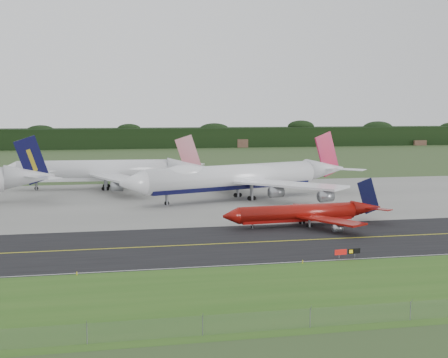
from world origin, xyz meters
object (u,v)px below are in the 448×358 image
(jet_star_tail, at_px, (105,171))
(taxiway_sign, at_px, (347,252))
(jet_red_737, at_px, (305,213))
(jet_ba_747, at_px, (240,177))

(jet_star_tail, bearing_deg, taxiway_sign, -68.97)
(jet_red_737, bearing_deg, taxiway_sign, -95.24)
(jet_star_tail, relative_size, taxiway_sign, 13.62)
(jet_ba_747, xyz_separation_m, taxiway_sign, (2.16, -67.69, -4.88))
(jet_star_tail, bearing_deg, jet_ba_747, -39.34)
(jet_star_tail, xyz_separation_m, taxiway_sign, (37.01, -96.26, -4.33))
(jet_red_737, height_order, jet_star_tail, jet_star_tail)
(jet_red_737, xyz_separation_m, taxiway_sign, (-2.59, -28.27, -1.56))
(jet_ba_747, height_order, jet_star_tail, jet_ba_747)
(jet_ba_747, distance_m, taxiway_sign, 67.90)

